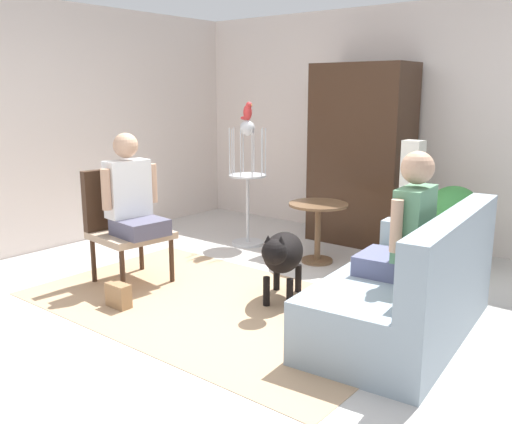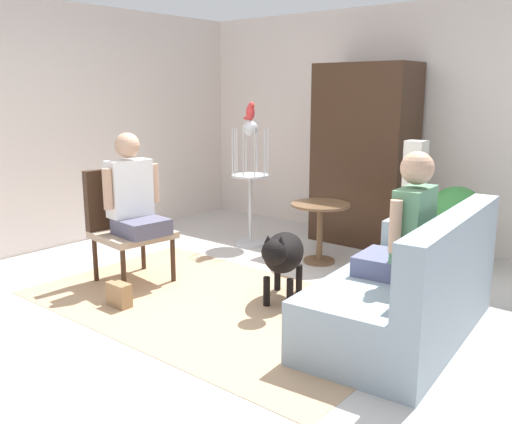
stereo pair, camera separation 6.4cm
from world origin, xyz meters
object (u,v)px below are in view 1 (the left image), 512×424
(potted_plant, at_px, (453,218))
(parrot, at_px, (248,111))
(armoire_cabinet, at_px, (361,155))
(couch, at_px, (411,291))
(person_on_armchair, at_px, (131,194))
(person_on_couch, at_px, (406,227))
(bird_cage_stand, at_px, (248,181))
(handbag, at_px, (118,296))
(round_end_table, at_px, (318,221))
(column_lamp, at_px, (410,204))
(armchair, at_px, (123,217))
(dog, at_px, (282,254))

(potted_plant, bearing_deg, parrot, -166.76)
(potted_plant, relative_size, armoire_cabinet, 0.41)
(couch, distance_m, person_on_armchair, 2.49)
(person_on_couch, relative_size, bird_cage_stand, 0.64)
(potted_plant, relative_size, handbag, 3.87)
(round_end_table, distance_m, bird_cage_stand, 1.03)
(parrot, relative_size, handbag, 0.93)
(round_end_table, relative_size, handbag, 2.86)
(round_end_table, height_order, armoire_cabinet, armoire_cabinet)
(bird_cage_stand, bearing_deg, couch, -24.72)
(couch, height_order, column_lamp, column_lamp)
(armchair, relative_size, column_lamp, 0.82)
(armchair, relative_size, parrot, 5.12)
(person_on_armchair, bearing_deg, couch, 12.48)
(couch, relative_size, person_on_couch, 2.08)
(dog, height_order, column_lamp, column_lamp)
(round_end_table, height_order, parrot, parrot)
(person_on_couch, distance_m, bird_cage_stand, 2.63)
(dog, xyz_separation_m, bird_cage_stand, (-1.33, 1.16, 0.32))
(person_on_couch, distance_m, person_on_armchair, 2.38)
(person_on_armchair, bearing_deg, person_on_couch, 11.91)
(dog, bearing_deg, parrot, 138.68)
(dog, xyz_separation_m, parrot, (-1.32, 1.16, 1.08))
(person_on_couch, xyz_separation_m, bird_cage_stand, (-2.36, 1.15, -0.06))
(armoire_cabinet, height_order, handbag, armoire_cabinet)
(armchair, relative_size, potted_plant, 1.23)
(couch, bearing_deg, column_lamp, 114.25)
(potted_plant, bearing_deg, person_on_armchair, -134.37)
(handbag, bearing_deg, bird_cage_stand, 100.68)
(armoire_cabinet, bearing_deg, bird_cage_stand, -136.06)
(person_on_couch, distance_m, dog, 1.11)
(couch, relative_size, armchair, 1.81)
(armchair, relative_size, person_on_armchair, 1.15)
(armoire_cabinet, xyz_separation_m, handbag, (-0.52, -2.98, -0.90))
(couch, xyz_separation_m, armchair, (-2.54, -0.51, 0.26))
(couch, height_order, armchair, armchair)
(couch, xyz_separation_m, handbag, (-2.02, -0.99, -0.22))
(armchair, xyz_separation_m, armoire_cabinet, (1.05, 2.50, 0.42))
(person_on_armchair, distance_m, column_lamp, 2.67)
(armchair, distance_m, potted_plant, 3.09)
(round_end_table, distance_m, dog, 1.14)
(dog, bearing_deg, potted_plant, 64.34)
(potted_plant, bearing_deg, bird_cage_stand, -166.79)
(person_on_armchair, xyz_separation_m, parrot, (-0.03, 1.64, 0.67))
(round_end_table, height_order, bird_cage_stand, bird_cage_stand)
(person_on_armchair, height_order, parrot, parrot)
(person_on_armchair, xyz_separation_m, handbag, (0.36, -0.46, -0.72))
(bird_cage_stand, height_order, potted_plant, bird_cage_stand)
(armchair, height_order, person_on_armchair, person_on_armchair)
(person_on_armchair, xyz_separation_m, potted_plant, (2.09, 2.13, -0.29))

